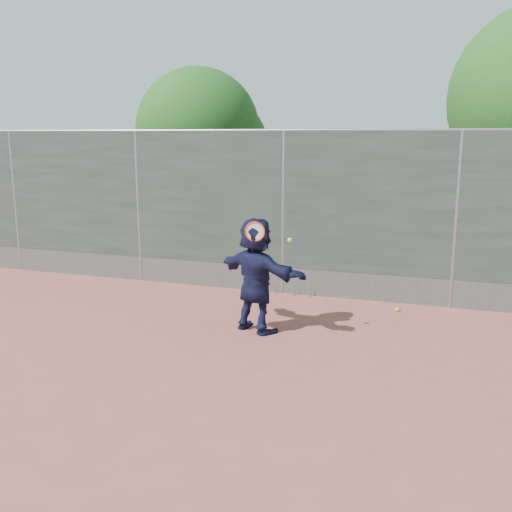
% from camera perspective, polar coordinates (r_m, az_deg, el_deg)
% --- Properties ---
extents(ground, '(80.00, 80.00, 0.00)m').
position_cam_1_polar(ground, '(7.66, -4.55, -10.42)').
color(ground, '#9E4C42').
rests_on(ground, ground).
extents(player, '(1.68, 1.14, 1.74)m').
position_cam_1_polar(player, '(8.51, -0.00, -1.91)').
color(player, '#131634').
rests_on(player, ground).
extents(ball_ground, '(0.07, 0.07, 0.07)m').
position_cam_1_polar(ball_ground, '(9.95, 13.94, -5.20)').
color(ball_ground, '#CDE132').
rests_on(ball_ground, ground).
extents(fence, '(20.00, 0.06, 3.03)m').
position_cam_1_polar(fence, '(10.48, 2.74, 4.68)').
color(fence, '#38423D').
rests_on(fence, ground).
extents(swing_action, '(0.69, 0.13, 0.51)m').
position_cam_1_polar(swing_action, '(8.16, 0.23, 2.25)').
color(swing_action, red).
rests_on(swing_action, ground).
extents(tree_left, '(3.15, 3.00, 4.53)m').
position_cam_1_polar(tree_left, '(14.22, -5.14, 12.06)').
color(tree_left, '#382314').
rests_on(tree_left, ground).
extents(weed_clump, '(0.68, 0.07, 0.30)m').
position_cam_1_polar(weed_clump, '(10.58, 4.03, -3.27)').
color(weed_clump, '#387226').
rests_on(weed_clump, ground).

